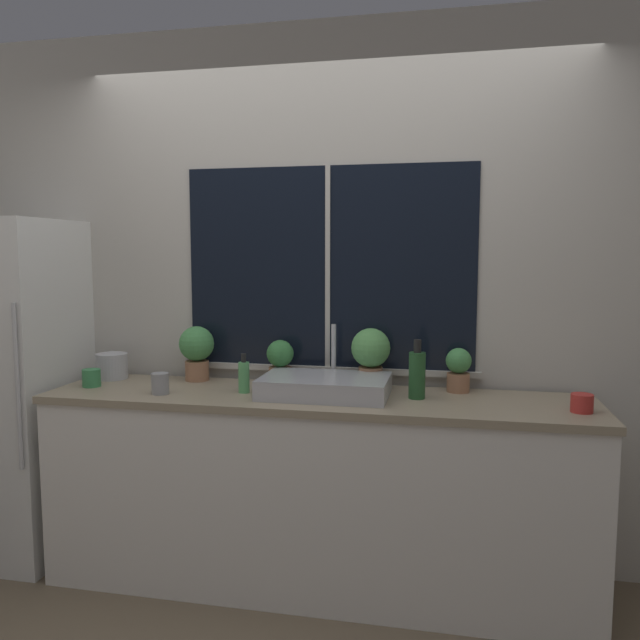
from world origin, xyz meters
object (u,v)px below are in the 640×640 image
(potted_plant_center_left, at_px, (280,360))
(potted_plant_center_right, at_px, (371,353))
(sink, at_px, (325,386))
(kettle, at_px, (112,365))
(soap_bottle, at_px, (244,376))
(bottle_tall, at_px, (417,374))
(mug_red, at_px, (582,403))
(potted_plant_far_left, at_px, (197,349))
(refrigerator, at_px, (6,388))
(mug_green, at_px, (92,378))
(mug_grey, at_px, (160,383))
(potted_plant_far_right, at_px, (458,369))

(potted_plant_center_left, distance_m, potted_plant_center_right, 0.46)
(sink, bearing_deg, kettle, 172.37)
(soap_bottle, height_order, bottle_tall, bottle_tall)
(bottle_tall, bearing_deg, mug_red, -9.12)
(mug_red, relative_size, kettle, 0.56)
(potted_plant_far_left, relative_size, kettle, 1.75)
(potted_plant_far_left, height_order, kettle, potted_plant_far_left)
(refrigerator, bearing_deg, soap_bottle, -2.35)
(potted_plant_center_right, relative_size, mug_green, 3.34)
(potted_plant_far_left, xyz_separation_m, mug_grey, (-0.05, -0.33, -0.11))
(sink, height_order, kettle, sink)
(mug_red, distance_m, mug_green, 2.26)
(kettle, bearing_deg, mug_green, -88.65)
(potted_plant_far_left, height_order, bottle_tall, potted_plant_far_left)
(soap_bottle, height_order, kettle, soap_bottle)
(potted_plant_far_left, relative_size, mug_grey, 2.87)
(bottle_tall, relative_size, kettle, 1.67)
(mug_grey, bearing_deg, soap_bottle, 15.55)
(soap_bottle, distance_m, bottle_tall, 0.80)
(potted_plant_center_right, relative_size, potted_plant_far_right, 1.40)
(sink, xyz_separation_m, potted_plant_center_left, (-0.27, 0.21, 0.07))
(potted_plant_far_left, distance_m, potted_plant_far_right, 1.32)
(mug_green, bearing_deg, potted_plant_center_left, 15.64)
(refrigerator, height_order, bottle_tall, refrigerator)
(sink, xyz_separation_m, soap_bottle, (-0.39, -0.02, 0.03))
(mug_red, bearing_deg, potted_plant_far_right, 149.94)
(mug_green, bearing_deg, bottle_tall, 2.61)
(potted_plant_far_left, relative_size, potted_plant_far_right, 1.34)
(potted_plant_far_left, distance_m, soap_bottle, 0.41)
(potted_plant_far_right, xyz_separation_m, mug_green, (-1.76, -0.25, -0.07))
(mug_grey, height_order, kettle, kettle)
(potted_plant_center_right, xyz_separation_m, mug_red, (0.91, -0.29, -0.14))
(potted_plant_far_right, xyz_separation_m, soap_bottle, (-0.99, -0.22, -0.03))
(potted_plant_center_left, xyz_separation_m, mug_grey, (-0.49, -0.33, -0.07))
(potted_plant_far_left, bearing_deg, sink, -16.11)
(mug_green, bearing_deg, sink, 2.13)
(potted_plant_far_left, xyz_separation_m, mug_green, (-0.45, -0.25, -0.12))
(potted_plant_center_right, distance_m, mug_red, 0.97)
(potted_plant_far_right, relative_size, mug_green, 2.38)
(mug_green, distance_m, kettle, 0.20)
(potted_plant_far_right, distance_m, soap_bottle, 1.01)
(refrigerator, height_order, mug_grey, refrigerator)
(bottle_tall, height_order, mug_green, bottle_tall)
(potted_plant_center_right, bearing_deg, soap_bottle, -158.50)
(potted_plant_far_left, relative_size, potted_plant_center_right, 0.96)
(potted_plant_far_right, distance_m, mug_red, 0.58)
(potted_plant_center_right, xyz_separation_m, mug_grey, (-0.94, -0.33, -0.12))
(refrigerator, bearing_deg, kettle, 12.47)
(refrigerator, distance_m, bottle_tall, 2.13)
(bottle_tall, relative_size, mug_grey, 2.74)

